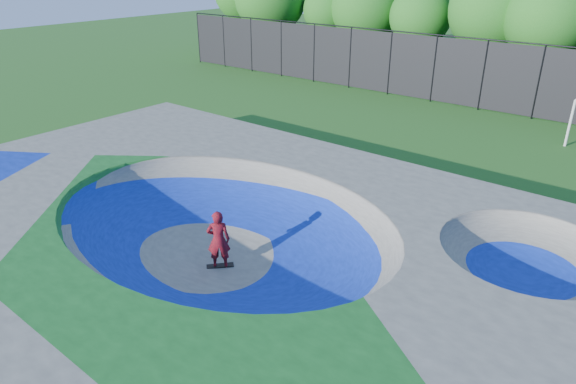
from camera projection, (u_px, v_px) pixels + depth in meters
name	position (u px, v px, depth m)	size (l,w,h in m)	color
ground	(223.00, 257.00, 15.33)	(120.00, 120.00, 0.00)	#205617
skate_deck	(221.00, 235.00, 15.01)	(22.00, 14.00, 1.50)	gray
skater	(218.00, 240.00, 14.48)	(0.65, 0.43, 1.79)	red
skateboard	(220.00, 266.00, 14.84)	(0.78, 0.22, 0.05)	black
fence	(483.00, 74.00, 29.34)	(48.09, 0.09, 4.04)	black
treeline	(492.00, 9.00, 32.87)	(53.73, 7.62, 8.82)	#422C21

